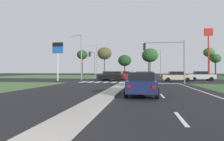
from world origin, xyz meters
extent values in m
plane|color=black|center=(0.00, 30.00, 0.00)|extent=(200.00, 200.00, 0.00)
cube|color=#476B38|center=(-25.50, 54.50, 0.00)|extent=(35.00, 35.00, 0.01)
cube|color=#ADA89E|center=(0.00, 11.00, 0.07)|extent=(1.20, 22.00, 0.14)
cube|color=gray|center=(0.00, 55.00, 0.07)|extent=(1.20, 36.00, 0.14)
cube|color=silver|center=(3.50, 4.34, 0.01)|extent=(0.14, 2.00, 0.01)
cube|color=silver|center=(3.50, 10.34, 0.01)|extent=(0.14, 2.00, 0.01)
cube|color=silver|center=(3.50, 16.34, 0.01)|extent=(0.14, 2.00, 0.01)
cube|color=silver|center=(3.50, 22.34, 0.01)|extent=(0.14, 2.00, 0.01)
cube|color=silver|center=(6.85, 12.00, 0.01)|extent=(0.14, 24.00, 0.01)
cube|color=silver|center=(3.80, 23.00, 0.01)|extent=(6.40, 0.50, 0.01)
cube|color=silver|center=(-6.40, 24.80, 0.01)|extent=(0.70, 2.80, 0.01)
cube|color=silver|center=(-5.25, 24.80, 0.01)|extent=(0.70, 2.80, 0.01)
cube|color=silver|center=(-4.10, 24.80, 0.01)|extent=(0.70, 2.80, 0.01)
cube|color=silver|center=(-2.95, 24.80, 0.01)|extent=(0.70, 2.80, 0.01)
cube|color=silver|center=(-1.80, 24.80, 0.01)|extent=(0.70, 2.80, 0.01)
cube|color=silver|center=(-0.65, 24.80, 0.01)|extent=(0.70, 2.80, 0.01)
cube|color=black|center=(-2.99, 28.62, 0.68)|extent=(4.15, 1.80, 0.72)
cube|color=black|center=(-3.14, 28.62, 1.30)|extent=(1.91, 1.58, 0.52)
cube|color=red|center=(-5.09, 29.31, 0.75)|extent=(0.04, 0.20, 0.14)
cube|color=red|center=(-5.09, 27.94, 0.75)|extent=(0.04, 0.20, 0.14)
cylinder|color=black|center=(-1.66, 29.52, 0.32)|extent=(0.64, 0.22, 0.64)
cylinder|color=black|center=(-1.66, 27.72, 0.32)|extent=(0.64, 0.22, 0.64)
cylinder|color=black|center=(-4.32, 29.52, 0.32)|extent=(0.64, 0.22, 0.64)
cylinder|color=black|center=(-4.32, 27.72, 0.32)|extent=(0.64, 0.22, 0.64)
cube|color=#BCAD8E|center=(7.50, 28.32, 0.67)|extent=(4.36, 1.78, 0.71)
cube|color=black|center=(7.35, 28.32, 1.29)|extent=(2.00, 1.56, 0.52)
cube|color=red|center=(5.30, 29.00, 0.74)|extent=(0.04, 0.20, 0.14)
cube|color=red|center=(5.30, 27.65, 0.74)|extent=(0.04, 0.20, 0.14)
cylinder|color=black|center=(8.90, 29.21, 0.32)|extent=(0.64, 0.22, 0.64)
cylinder|color=black|center=(8.90, 27.43, 0.32)|extent=(0.64, 0.22, 0.64)
cylinder|color=black|center=(6.11, 29.21, 0.32)|extent=(0.64, 0.22, 0.64)
cylinder|color=black|center=(6.11, 27.43, 0.32)|extent=(0.64, 0.22, 0.64)
cube|color=maroon|center=(-2.21, 49.98, 0.69)|extent=(1.83, 4.54, 0.73)
cube|color=black|center=(-2.21, 50.13, 1.31)|extent=(1.61, 2.09, 0.52)
cube|color=red|center=(-1.52, 52.27, 0.76)|extent=(0.20, 0.04, 0.14)
cube|color=red|center=(-2.91, 52.27, 0.76)|extent=(0.20, 0.04, 0.14)
cylinder|color=black|center=(-1.30, 48.53, 0.32)|extent=(0.22, 0.64, 0.64)
cylinder|color=black|center=(-3.13, 48.53, 0.32)|extent=(0.22, 0.64, 0.64)
cylinder|color=black|center=(-1.30, 51.44, 0.32)|extent=(0.22, 0.64, 0.64)
cylinder|color=black|center=(-3.13, 51.44, 0.32)|extent=(0.22, 0.64, 0.64)
cube|color=navy|center=(-2.38, 57.78, 0.65)|extent=(1.80, 4.38, 0.66)
cube|color=black|center=(-2.38, 57.93, 1.24)|extent=(1.58, 2.02, 0.52)
cube|color=red|center=(-1.70, 59.99, 0.72)|extent=(0.20, 0.04, 0.14)
cube|color=red|center=(-3.07, 59.99, 0.72)|extent=(0.20, 0.04, 0.14)
cylinder|color=black|center=(-1.48, 56.38, 0.32)|extent=(0.22, 0.64, 0.64)
cylinder|color=black|center=(-3.28, 56.38, 0.32)|extent=(0.22, 0.64, 0.64)
cylinder|color=black|center=(-1.48, 59.18, 0.32)|extent=(0.22, 0.64, 0.64)
cylinder|color=black|center=(-3.28, 59.18, 0.32)|extent=(0.22, 0.64, 0.64)
cube|color=#19565B|center=(2.42, 17.35, 0.68)|extent=(1.82, 4.34, 0.72)
cube|color=black|center=(2.42, 17.20, 1.30)|extent=(1.60, 2.00, 0.52)
cube|color=red|center=(1.73, 15.16, 0.75)|extent=(0.20, 0.04, 0.14)
cube|color=red|center=(3.11, 15.16, 0.75)|extent=(0.20, 0.04, 0.14)
cylinder|color=black|center=(1.51, 18.74, 0.32)|extent=(0.22, 0.64, 0.64)
cylinder|color=black|center=(3.33, 18.74, 0.32)|extent=(0.22, 0.64, 0.64)
cylinder|color=black|center=(1.51, 15.96, 0.32)|extent=(0.22, 0.64, 0.64)
cylinder|color=black|center=(3.33, 15.96, 0.32)|extent=(0.22, 0.64, 0.64)
cube|color=#161E47|center=(2.17, 10.40, 0.67)|extent=(1.78, 4.53, 0.69)
cube|color=black|center=(2.17, 10.25, 1.27)|extent=(1.56, 2.08, 0.52)
cube|color=red|center=(1.49, 8.12, 0.74)|extent=(0.20, 0.04, 0.14)
cube|color=red|center=(2.84, 8.12, 0.74)|extent=(0.20, 0.04, 0.14)
cylinder|color=black|center=(1.28, 11.85, 0.32)|extent=(0.22, 0.64, 0.64)
cylinder|color=black|center=(3.06, 11.85, 0.32)|extent=(0.22, 0.64, 0.64)
cylinder|color=black|center=(1.28, 8.95, 0.32)|extent=(0.22, 0.64, 0.64)
cylinder|color=black|center=(3.06, 8.95, 0.32)|extent=(0.22, 0.64, 0.64)
cube|color=#B7B7BC|center=(12.00, 31.56, 0.69)|extent=(4.17, 1.75, 0.74)
cube|color=black|center=(11.85, 31.56, 1.32)|extent=(1.92, 1.54, 0.52)
cube|color=red|center=(9.90, 32.23, 0.76)|extent=(0.04, 0.20, 0.14)
cube|color=red|center=(9.90, 30.89, 0.76)|extent=(0.04, 0.20, 0.14)
cylinder|color=black|center=(13.34, 32.44, 0.32)|extent=(0.64, 0.22, 0.64)
cylinder|color=black|center=(13.34, 30.68, 0.32)|extent=(0.64, 0.22, 0.64)
cylinder|color=black|center=(10.67, 32.44, 0.32)|extent=(0.64, 0.22, 0.64)
cylinder|color=black|center=(10.67, 30.68, 0.32)|extent=(0.64, 0.22, 0.64)
cube|color=#A31919|center=(-2.62, 31.32, 0.68)|extent=(4.47, 1.74, 0.72)
cube|color=black|center=(-2.47, 31.32, 1.30)|extent=(2.06, 1.53, 0.52)
cube|color=red|center=(-0.36, 30.66, 0.75)|extent=(0.04, 0.20, 0.14)
cube|color=red|center=(-0.36, 31.98, 0.75)|extent=(0.04, 0.20, 0.14)
cylinder|color=black|center=(-4.05, 30.45, 0.32)|extent=(0.64, 0.22, 0.64)
cylinder|color=black|center=(-4.05, 32.19, 0.32)|extent=(0.64, 0.22, 0.64)
cylinder|color=black|center=(-1.19, 30.45, 0.32)|extent=(0.64, 0.22, 0.64)
cylinder|color=black|center=(-1.19, 32.19, 0.32)|extent=(0.64, 0.22, 0.64)
cylinder|color=gray|center=(7.60, 23.40, 2.82)|extent=(0.18, 0.18, 5.64)
cylinder|color=gray|center=(5.07, 23.40, 5.39)|extent=(5.05, 0.12, 0.12)
cube|color=black|center=(2.55, 23.40, 4.86)|extent=(0.26, 0.32, 0.95)
sphere|color=red|center=(2.39, 23.40, 5.16)|extent=(0.20, 0.20, 0.20)
sphere|color=#3A2405|center=(2.39, 23.40, 4.86)|extent=(0.20, 0.20, 0.20)
sphere|color=black|center=(2.39, 23.40, 4.56)|extent=(0.20, 0.20, 0.20)
cylinder|color=gray|center=(-7.60, 36.60, 2.80)|extent=(0.18, 0.18, 5.60)
cylinder|color=gray|center=(-7.60, 34.61, 5.35)|extent=(0.12, 3.98, 0.12)
cube|color=black|center=(-7.60, 32.62, 4.83)|extent=(0.32, 0.26, 0.95)
sphere|color=red|center=(-7.60, 32.46, 5.13)|extent=(0.20, 0.20, 0.20)
sphere|color=#3A2405|center=(-7.60, 32.46, 4.83)|extent=(0.20, 0.20, 0.20)
sphere|color=black|center=(-7.60, 32.46, 4.53)|extent=(0.20, 0.20, 0.20)
cylinder|color=gray|center=(-8.65, 30.86, 4.08)|extent=(0.20, 0.20, 8.17)
cylinder|color=gray|center=(-9.58, 30.99, 8.07)|extent=(1.88, 0.36, 0.10)
ellipsoid|color=#B2B2A8|center=(-10.52, 31.12, 7.97)|extent=(0.56, 0.28, 0.20)
cylinder|color=gray|center=(-8.65, 42.94, 4.01)|extent=(0.20, 0.20, 8.01)
cylinder|color=gray|center=(-9.59, 42.66, 7.91)|extent=(1.91, 0.65, 0.10)
ellipsoid|color=#B2B2A8|center=(-10.53, 42.38, 7.81)|extent=(0.56, 0.28, 0.20)
cylinder|color=gray|center=(8.65, 66.39, 4.73)|extent=(0.20, 0.20, 9.46)
cylinder|color=gray|center=(8.19, 65.67, 9.36)|extent=(1.01, 1.50, 0.10)
ellipsoid|color=#B2B2A8|center=(7.72, 64.94, 9.26)|extent=(0.56, 0.28, 0.20)
cylinder|color=maroon|center=(-0.06, 43.17, 0.54)|extent=(0.16, 0.16, 0.80)
cylinder|color=#9E8966|center=(-0.06, 43.17, 1.35)|extent=(0.34, 0.34, 0.83)
sphere|color=tan|center=(-0.06, 43.17, 1.89)|extent=(0.24, 0.24, 0.24)
cylinder|color=red|center=(16.60, 42.30, 4.70)|extent=(0.28, 0.28, 9.40)
cube|color=red|center=(16.60, 42.30, 10.20)|extent=(1.80, 0.30, 1.60)
torus|color=yellow|center=(16.21, 42.47, 10.20)|extent=(0.96, 0.16, 0.96)
torus|color=yellow|center=(17.00, 42.47, 10.20)|extent=(0.96, 0.16, 0.96)
cylinder|color=silver|center=(-11.62, 27.47, 2.28)|extent=(0.24, 0.24, 4.55)
cube|color=#194CA5|center=(-11.62, 27.47, 5.10)|extent=(1.80, 0.24, 1.10)
cube|color=black|center=(-11.62, 27.47, 6.00)|extent=(1.80, 0.24, 0.70)
cylinder|color=#423323|center=(-20.15, 67.05, 3.34)|extent=(0.45, 0.45, 6.69)
ellipsoid|color=#1E421E|center=(-20.15, 67.05, 7.80)|extent=(4.06, 4.06, 3.45)
cylinder|color=#423323|center=(-11.29, 65.45, 3.29)|extent=(0.33, 0.33, 6.59)
ellipsoid|color=#4C4728|center=(-11.29, 65.45, 8.01)|extent=(5.18, 5.18, 4.40)
cylinder|color=#423323|center=(-3.88, 64.70, 2.04)|extent=(0.39, 0.39, 4.08)
ellipsoid|color=#1E421E|center=(-3.88, 64.70, 5.35)|extent=(4.63, 4.63, 3.94)
cylinder|color=#423323|center=(4.89, 64.86, 2.79)|extent=(0.34, 0.34, 5.58)
ellipsoid|color=#285123|center=(4.89, 64.86, 7.11)|extent=(5.56, 5.56, 4.73)
cylinder|color=#423323|center=(4.32, 62.00, 2.66)|extent=(0.32, 0.32, 5.31)
ellipsoid|color=#1E421E|center=(4.32, 62.00, 6.47)|extent=(4.22, 4.22, 3.59)
cylinder|color=#423323|center=(24.14, 65.27, 3.43)|extent=(0.43, 0.43, 6.86)
ellipsoid|color=#38602D|center=(24.14, 65.27, 7.84)|extent=(3.58, 3.58, 3.04)
cylinder|color=#423323|center=(25.75, 64.07, 2.41)|extent=(0.43, 0.43, 4.83)
ellipsoid|color=#285123|center=(25.75, 64.07, 5.75)|extent=(3.37, 3.37, 2.86)
camera|label=1|loc=(2.22, -2.38, 1.60)|focal=30.66mm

